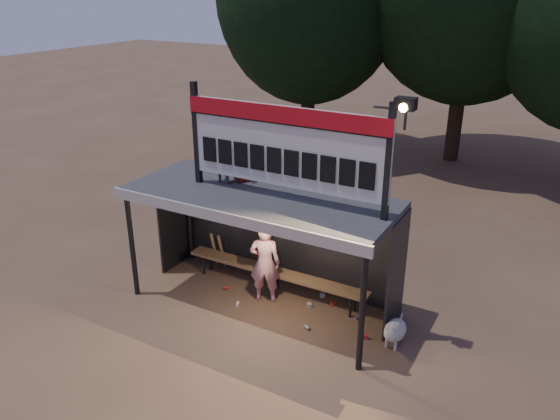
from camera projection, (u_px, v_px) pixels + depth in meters
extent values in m
plane|color=brown|center=(261.00, 304.00, 10.74)|extent=(80.00, 80.00, 0.00)
imported|color=white|center=(265.00, 263.00, 10.57)|extent=(0.70, 0.58, 1.66)
imported|color=slate|center=(223.00, 158.00, 10.32)|extent=(0.46, 0.37, 0.91)
imported|color=maroon|center=(241.00, 156.00, 10.35)|extent=(0.57, 0.54, 0.98)
cube|color=#38383B|center=(260.00, 197.00, 9.88)|extent=(5.00, 2.00, 0.12)
cube|color=beige|center=(228.00, 219.00, 9.07)|extent=(5.10, 0.06, 0.20)
cylinder|color=black|center=(132.00, 245.00, 10.68)|extent=(0.10, 0.10, 2.20)
cylinder|color=black|center=(362.00, 312.00, 8.52)|extent=(0.10, 0.10, 2.20)
cylinder|color=black|center=(189.00, 214.00, 12.13)|extent=(0.10, 0.10, 2.20)
cylinder|color=black|center=(398.00, 264.00, 9.97)|extent=(0.10, 0.10, 2.20)
cube|color=black|center=(286.00, 234.00, 11.13)|extent=(5.00, 0.04, 2.20)
cube|color=black|center=(174.00, 219.00, 11.85)|extent=(0.04, 1.00, 2.20)
cube|color=black|center=(397.00, 274.00, 9.60)|extent=(0.04, 1.00, 2.20)
cylinder|color=black|center=(286.00, 186.00, 10.72)|extent=(5.00, 0.06, 0.06)
cube|color=black|center=(196.00, 133.00, 10.09)|extent=(0.10, 0.10, 1.90)
cube|color=black|center=(389.00, 163.00, 8.43)|extent=(0.10, 0.10, 1.90)
cube|color=silver|center=(284.00, 147.00, 9.26)|extent=(3.80, 0.08, 1.40)
cube|color=red|center=(283.00, 115.00, 9.01)|extent=(3.80, 0.04, 0.28)
cube|color=black|center=(282.00, 124.00, 9.06)|extent=(3.80, 0.02, 0.03)
cube|color=black|center=(210.00, 149.00, 10.01)|extent=(0.27, 0.03, 0.45)
cube|color=black|center=(225.00, 152.00, 9.85)|extent=(0.27, 0.03, 0.45)
cube|color=black|center=(241.00, 155.00, 9.70)|extent=(0.27, 0.03, 0.45)
cube|color=black|center=(257.00, 157.00, 9.55)|extent=(0.27, 0.03, 0.45)
cube|color=black|center=(274.00, 160.00, 9.39)|extent=(0.27, 0.03, 0.45)
cube|color=black|center=(291.00, 163.00, 9.24)|extent=(0.27, 0.03, 0.45)
cube|color=black|center=(309.00, 166.00, 9.09)|extent=(0.27, 0.03, 0.45)
cube|color=black|center=(328.00, 169.00, 8.93)|extent=(0.27, 0.03, 0.45)
cube|color=black|center=(347.00, 173.00, 8.78)|extent=(0.27, 0.03, 0.45)
cube|color=black|center=(367.00, 176.00, 8.63)|extent=(0.27, 0.03, 0.45)
cylinder|color=black|center=(390.00, 108.00, 8.12)|extent=(0.50, 0.04, 0.04)
cylinder|color=black|center=(405.00, 120.00, 8.07)|extent=(0.04, 0.04, 0.30)
cube|color=black|center=(406.00, 104.00, 7.93)|extent=(0.30, 0.22, 0.18)
sphere|color=#FFD88C|center=(404.00, 108.00, 7.88)|extent=(0.14, 0.14, 0.14)
cube|color=brown|center=(275.00, 272.00, 11.01)|extent=(4.00, 0.35, 0.06)
cylinder|color=black|center=(204.00, 265.00, 11.77)|extent=(0.05, 0.05, 0.45)
cylinder|color=black|center=(211.00, 260.00, 11.96)|extent=(0.05, 0.05, 0.45)
cylinder|color=black|center=(272.00, 284.00, 11.00)|extent=(0.05, 0.05, 0.45)
cylinder|color=black|center=(278.00, 279.00, 11.20)|extent=(0.05, 0.05, 0.45)
cylinder|color=black|center=(350.00, 307.00, 10.24)|extent=(0.05, 0.05, 0.45)
cylinder|color=black|center=(355.00, 301.00, 10.43)|extent=(0.05, 0.05, 0.45)
cylinder|color=black|center=(308.00, 101.00, 19.88)|extent=(0.50, 0.50, 3.74)
cylinder|color=#312316|center=(457.00, 101.00, 18.76)|extent=(0.50, 0.50, 4.18)
ellipsoid|color=beige|center=(395.00, 330.00, 9.47)|extent=(0.36, 0.58, 0.36)
sphere|color=white|center=(390.00, 334.00, 9.21)|extent=(0.22, 0.22, 0.22)
cone|color=beige|center=(388.00, 338.00, 9.13)|extent=(0.10, 0.10, 0.10)
cone|color=beige|center=(387.00, 329.00, 9.17)|extent=(0.06, 0.06, 0.07)
cone|color=beige|center=(393.00, 331.00, 9.13)|extent=(0.06, 0.06, 0.07)
cylinder|color=beige|center=(386.00, 343.00, 9.43)|extent=(0.05, 0.05, 0.18)
cylinder|color=beige|center=(395.00, 346.00, 9.35)|extent=(0.05, 0.05, 0.18)
cylinder|color=beige|center=(393.00, 332.00, 9.72)|extent=(0.05, 0.05, 0.18)
cylinder|color=beige|center=(402.00, 335.00, 9.64)|extent=(0.05, 0.05, 0.18)
cylinder|color=beige|center=(401.00, 318.00, 9.68)|extent=(0.04, 0.16, 0.14)
cylinder|color=#987647|center=(214.00, 249.00, 12.00)|extent=(0.08, 0.27, 0.84)
cylinder|color=#946C45|center=(222.00, 251.00, 11.91)|extent=(0.08, 0.30, 0.83)
cylinder|color=black|center=(229.00, 253.00, 11.82)|extent=(0.08, 0.33, 0.83)
cube|color=red|center=(365.00, 336.00, 9.69)|extent=(0.11, 0.09, 0.08)
cylinder|color=#A7A8AC|center=(357.00, 317.00, 10.26)|extent=(0.11, 0.14, 0.07)
cube|color=beige|center=(323.00, 295.00, 10.97)|extent=(0.12, 0.10, 0.08)
cylinder|color=#B02B1E|center=(226.00, 288.00, 11.24)|extent=(0.13, 0.13, 0.07)
cube|color=#ACACB1|center=(309.00, 305.00, 10.62)|extent=(0.12, 0.12, 0.08)
cylinder|color=silver|center=(237.00, 304.00, 10.67)|extent=(0.11, 0.14, 0.07)
cube|color=#AE2E1D|center=(333.00, 304.00, 10.68)|extent=(0.12, 0.12, 0.08)
cylinder|color=#A5A5AA|center=(307.00, 327.00, 9.95)|extent=(0.14, 0.10, 0.07)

